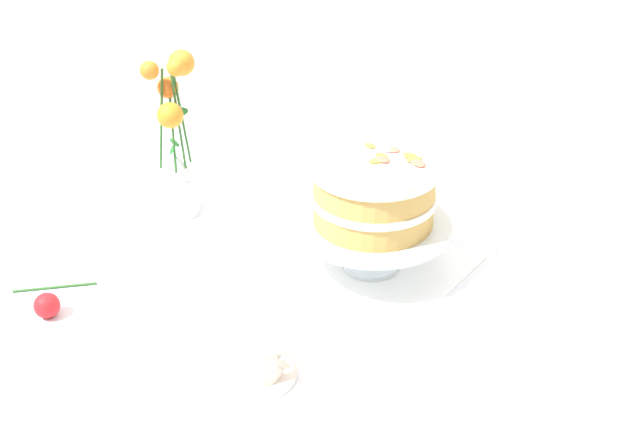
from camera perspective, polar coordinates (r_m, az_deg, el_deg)
The scene contains 7 objects.
dining_table at distance 1.47m, azimuth -2.69°, elevation -7.37°, with size 1.40×1.00×0.74m.
linen_napkin at distance 1.43m, azimuth 3.88°, elevation -4.01°, with size 0.32×0.32×0.00m, color white.
cake_stand at distance 1.39m, azimuth 4.00°, elevation -1.20°, with size 0.29×0.29×0.10m.
layer_cake at distance 1.35m, azimuth 4.12°, elevation 1.71°, with size 0.23×0.23×0.13m.
flower_vase at distance 1.57m, azimuth -10.80°, elevation 4.61°, with size 0.09×0.11×0.35m.
teacup at distance 1.17m, azimuth -4.74°, elevation -11.05°, with size 0.12×0.12×0.07m.
fallen_rose at distance 1.38m, azimuth -19.97°, elevation -6.51°, with size 0.13×0.13×0.04m.
Camera 1 is at (0.57, -1.05, 1.53)m, focal length 42.21 mm.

